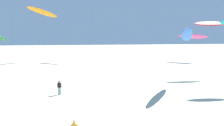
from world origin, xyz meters
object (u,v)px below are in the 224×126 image
Objects in this scene: flying_kite_4 at (187,35)px; flying_kite_2 at (43,12)px; flying_kite_5 at (192,36)px; person_near_left at (59,87)px; flying_kite_8 at (210,24)px.

flying_kite_2 is at bearing 124.32° from flying_kite_4.
person_near_left is at bearing -140.10° from flying_kite_5.
flying_kite_8 is (30.70, -25.73, -4.12)m from flying_kite_2.
flying_kite_2 is 40.27m from flying_kite_8.
flying_kite_4 is at bearing -136.84° from flying_kite_8.
flying_kite_5 is 41.58m from person_near_left.
flying_kite_2 is 39.74m from flying_kite_5.
flying_kite_8 is (8.01, 7.51, 1.90)m from flying_kite_4.
flying_kite_5 reaches higher than person_near_left.
flying_kite_8 is at bearing 43.16° from flying_kite_4.
flying_kite_2 is at bearing 101.78° from person_near_left.
flying_kite_5 is (38.59, -7.11, -6.30)m from flying_kite_2.
flying_kite_2 is 1.92× the size of flying_kite_5.
flying_kite_5 is at bearing 58.68° from flying_kite_4.
flying_kite_4 is 11.14m from flying_kite_8.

